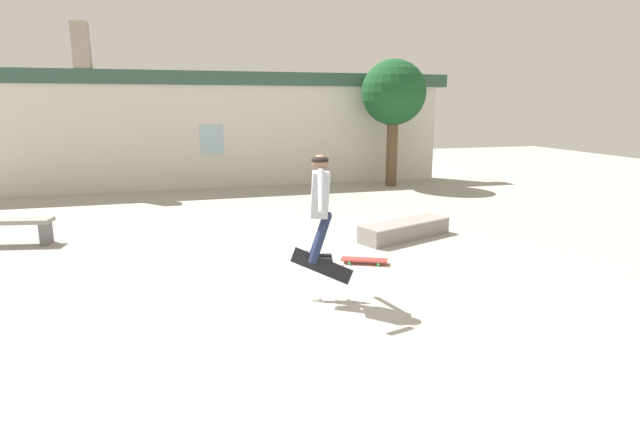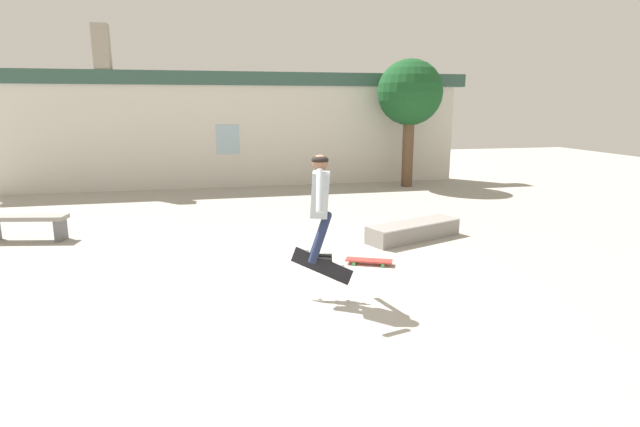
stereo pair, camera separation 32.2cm
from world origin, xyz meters
The scene contains 8 objects.
ground_plane centered at (0.00, 0.00, 0.00)m, with size 40.00×40.00×0.00m, color #A39E93.
building_backdrop centered at (-0.04, 9.54, 1.86)m, with size 15.34×0.52×4.80m.
tree_right centered at (5.32, 8.34, 2.86)m, with size 2.00×2.00×3.92m.
park_bench centered at (-4.29, 3.87, 0.35)m, with size 1.57×0.66×0.49m.
skate_ledge centered at (3.01, 2.34, 0.17)m, with size 2.07×1.25×0.34m.
skater centered at (0.57, -0.23, 1.37)m, with size 0.38×1.16×1.42m.
skateboard_flipping centered at (0.60, -0.19, 0.45)m, with size 0.79×0.39×0.49m.
skateboard_resting centered at (1.67, 1.03, 0.07)m, with size 0.78×0.50×0.08m.
Camera 2 is at (-0.82, -6.41, 2.58)m, focal length 28.00 mm.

